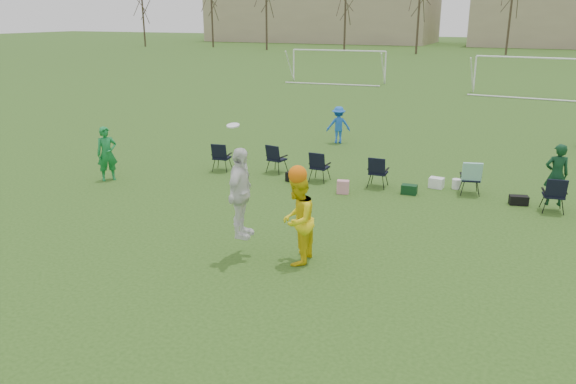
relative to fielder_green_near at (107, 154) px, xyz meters
The scene contains 9 objects.
ground 9.49m from the fielder_green_near, 34.01° to the right, with size 260.00×260.00×0.00m, color #2A4D18.
fielder_green_near is the anchor object (origin of this frame).
fielder_blue 9.51m from the fielder_green_near, 58.68° to the left, with size 0.98×0.56×1.51m, color blue.
center_contest 8.19m from the fielder_green_near, 24.73° to the right, with size 1.94×1.36×2.96m.
sideline_setup 8.93m from the fielder_green_near, 17.79° to the left, with size 10.95×2.14×1.85m.
goal_left 28.82m from the fielder_green_near, 94.32° to the left, with size 7.39×0.76×2.46m.
goal_mid 29.24m from the fielder_green_near, 66.11° to the left, with size 7.40×0.63×2.46m.
tree_line 65.20m from the fielder_green_near, 82.88° to the left, with size 110.28×3.28×11.40m.
building_row 92.02m from the fielder_green_near, 80.88° to the left, with size 126.00×16.00×13.00m.
Camera 1 is at (4.43, -8.21, 5.10)m, focal length 35.00 mm.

